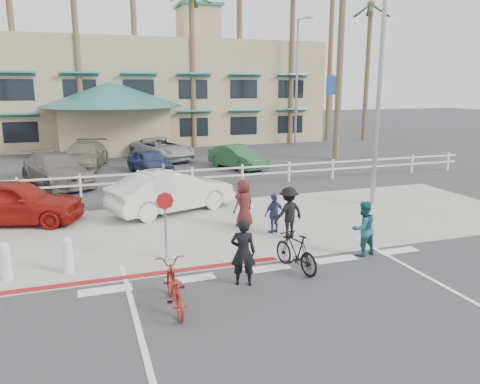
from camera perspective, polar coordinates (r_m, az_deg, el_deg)
name	(u,v)px	position (r m, az deg, el deg)	size (l,w,h in m)	color
ground	(277,278)	(11.64, 4.48, -10.40)	(140.00, 140.00, 0.00)	#333335
bike_path	(315,315)	(10.02, 9.18, -14.56)	(12.00, 16.00, 0.01)	#333335
sidewalk_plaza	(223,226)	(15.61, -2.12, -4.21)	(22.00, 7.00, 0.01)	gray
cross_street	(194,199)	(19.34, -5.58, -0.91)	(40.00, 5.00, 0.01)	#333335
parking_lot	(157,164)	(28.49, -10.09, 3.41)	(50.00, 16.00, 0.01)	#333335
curb_red	(146,275)	(11.97, -11.41, -9.89)	(7.00, 0.25, 0.02)	maroon
rail_fence	(194,178)	(21.25, -5.57, 1.71)	(29.40, 0.16, 1.00)	silver
building	(153,72)	(41.28, -10.56, 14.13)	(28.00, 16.00, 11.30)	tan
sign_post	(165,207)	(12.55, -9.16, -1.79)	(0.50, 0.10, 2.90)	gray
bollard_0	(68,255)	(12.49, -20.28, -7.20)	(0.26, 0.26, 0.95)	silver
bollard_1	(5,262)	(12.62, -26.69, -7.59)	(0.26, 0.26, 0.95)	silver
streetlight_0	(379,88)	(18.73, 16.63, 12.07)	(0.60, 2.00, 9.00)	gray
streetlight_1	(297,83)	(37.52, 6.91, 13.03)	(0.60, 2.00, 9.50)	gray
info_sign	(331,109)	(36.73, 11.06, 9.85)	(1.20, 0.16, 5.60)	navy
palm_2	(12,33)	(36.13, -26.03, 17.05)	(4.00, 4.00, 16.00)	#163918
palm_3	(77,49)	(34.87, -19.27, 16.15)	(4.00, 4.00, 14.00)	#163918
palm_4	(135,44)	(36.16, -12.70, 17.19)	(4.00, 4.00, 15.00)	#163918
palm_5	(192,59)	(35.82, -5.81, 15.87)	(4.00, 4.00, 13.00)	#163918
palm_6	(240,33)	(38.05, -0.06, 18.77)	(4.00, 4.00, 17.00)	#163918
palm_7	(292,54)	(38.50, 6.33, 16.39)	(4.00, 4.00, 14.00)	#163918
palm_8	(331,49)	(41.25, 10.98, 16.69)	(4.00, 4.00, 15.00)	#163918
palm_9	(368,62)	(41.92, 15.31, 15.05)	(4.00, 4.00, 13.00)	#163918
palm_11	(341,44)	(30.09, 12.18, 17.19)	(4.00, 4.00, 14.00)	#163918
bike_red	(174,287)	(10.05, -8.05, -11.36)	(0.65, 1.86, 0.98)	maroon
rider_red	(243,252)	(10.95, 0.38, -7.35)	(0.59, 0.39, 1.61)	black
bike_black	(296,252)	(11.96, 6.82, -7.25)	(0.47, 1.65, 0.99)	black
rider_black	(363,229)	(13.26, 14.77, -4.33)	(0.75, 0.58, 1.54)	#1E595F
pedestrian_a	(288,213)	(14.36, 5.93, -2.51)	(1.03, 0.59, 1.60)	black
pedestrian_child	(274,214)	(14.80, 4.19, -2.66)	(0.75, 0.31, 1.27)	navy
pedestrian_b	(244,203)	(15.39, 0.47, -1.38)	(0.78, 0.51, 1.60)	#4B1619
car_white_sedan	(172,191)	(17.44, -8.29, 0.09)	(1.64, 4.70, 1.55)	silver
car_red_compact	(14,202)	(17.51, -25.81, -1.07)	(1.80, 4.47, 1.52)	maroon
lot_car_1	(57,170)	(23.54, -21.46, 2.55)	(2.07, 5.08, 1.47)	#66605A
lot_car_2	(150,162)	(25.31, -10.92, 3.62)	(1.48, 3.67, 1.25)	navy
lot_car_3	(238,157)	(26.34, -0.30, 4.28)	(1.38, 3.97, 1.31)	#24512F
lot_car_4	(84,155)	(27.90, -18.44, 4.26)	(2.05, 5.05, 1.46)	#6D6557
lot_car_5	(162,149)	(29.87, -9.43, 5.21)	(2.32, 5.03, 1.40)	#9EA1A5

